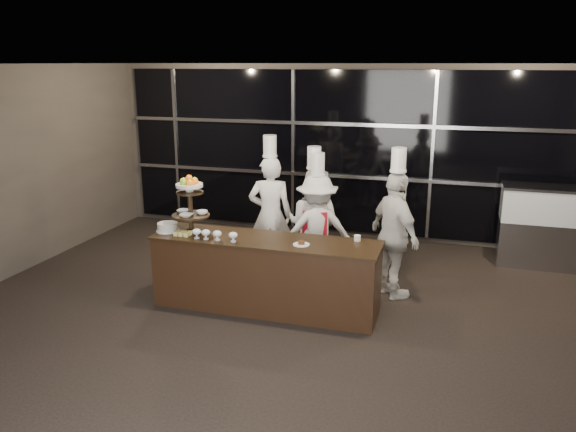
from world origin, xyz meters
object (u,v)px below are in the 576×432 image
(buffet_counter, at_px, (266,274))
(layer_cake, at_px, (168,227))
(chef_b, at_px, (313,224))
(display_case, at_px, (544,222))
(chef_d, at_px, (395,234))
(chef_a, at_px, (270,214))
(chef_c, at_px, (317,229))
(display_stand, at_px, (190,200))

(buffet_counter, height_order, layer_cake, layer_cake)
(layer_cake, distance_m, chef_b, 2.03)
(display_case, bearing_deg, chef_d, -137.81)
(chef_a, bearing_deg, buffet_counter, -74.16)
(buffet_counter, bearing_deg, chef_c, 69.00)
(buffet_counter, distance_m, chef_c, 1.15)
(layer_cake, bearing_deg, chef_a, 53.56)
(chef_c, bearing_deg, layer_cake, -147.67)
(display_stand, relative_size, display_case, 0.58)
(display_stand, bearing_deg, chef_b, 41.60)
(buffet_counter, height_order, chef_a, chef_a)
(chef_b, relative_size, chef_c, 1.03)
(chef_b, xyz_separation_m, chef_c, (0.08, -0.14, -0.03))
(layer_cake, relative_size, display_case, 0.23)
(display_stand, bearing_deg, display_case, 30.72)
(chef_a, xyz_separation_m, chef_c, (0.75, -0.22, -0.11))
(buffet_counter, relative_size, chef_b, 1.48)
(display_stand, height_order, display_case, display_stand)
(layer_cake, distance_m, chef_d, 2.93)
(chef_b, bearing_deg, display_stand, -138.40)
(display_stand, relative_size, chef_a, 0.37)
(display_stand, xyz_separation_m, display_case, (4.52, 2.68, -0.65))
(buffet_counter, xyz_separation_m, chef_c, (0.40, 1.03, 0.32))
(buffet_counter, relative_size, display_stand, 3.81)
(chef_c, bearing_deg, chef_d, -9.82)
(buffet_counter, relative_size, chef_d, 1.42)
(chef_b, height_order, chef_c, chef_b)
(layer_cake, xyz_separation_m, chef_d, (2.79, 0.89, -0.11))
(display_stand, distance_m, chef_b, 1.83)
(chef_b, bearing_deg, display_case, 25.36)
(display_case, bearing_deg, layer_cake, -150.47)
(chef_d, bearing_deg, buffet_counter, -150.46)
(chef_a, relative_size, chef_c, 1.10)
(layer_cake, height_order, chef_c, chef_c)
(display_case, xyz_separation_m, chef_d, (-2.03, -1.84, 0.18))
(display_stand, distance_m, layer_cake, 0.48)
(display_case, relative_size, chef_a, 0.63)
(chef_a, bearing_deg, chef_c, -16.13)
(layer_cake, xyz_separation_m, chef_c, (1.71, 1.08, -0.19))
(display_stand, distance_m, chef_d, 2.67)
(chef_a, height_order, chef_b, chef_a)
(layer_cake, bearing_deg, display_stand, 9.14)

